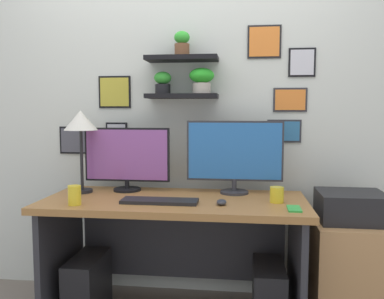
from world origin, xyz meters
TOP-DOWN VIEW (x-y plane):
  - back_wall_assembly at (0.00, 0.44)m, footprint 4.40×0.24m
  - desk at (0.00, 0.05)m, footprint 1.57×0.68m
  - monitor_left at (-0.35, 0.22)m, footprint 0.57×0.18m
  - monitor_right at (0.35, 0.22)m, footprint 0.61×0.18m
  - keyboard at (-0.07, -0.11)m, footprint 0.44×0.14m
  - computer_mouse at (0.29, -0.12)m, footprint 0.06×0.09m
  - desk_lamp at (-0.62, 0.12)m, footprint 0.21×0.21m
  - cell_phone at (0.68, -0.18)m, footprint 0.07×0.14m
  - coffee_mug at (0.60, -0.02)m, footprint 0.08×0.08m
  - water_cup at (-0.53, -0.23)m, footprint 0.07×0.07m
  - drawer_cabinet at (1.04, 0.08)m, footprint 0.44×0.50m
  - printer at (1.04, 0.08)m, footprint 0.38×0.34m
  - computer_tower_left at (-0.54, -0.04)m, footprint 0.18×0.40m
  - computer_tower_right at (0.56, -0.05)m, footprint 0.18×0.40m

SIDE VIEW (x-z plane):
  - computer_tower_left at x=-0.54m, z-range 0.00..0.38m
  - computer_tower_right at x=0.56m, z-range 0.00..0.38m
  - drawer_cabinet at x=1.04m, z-range 0.00..0.63m
  - desk at x=0.00m, z-range 0.16..0.91m
  - printer at x=1.04m, z-range 0.63..0.80m
  - cell_phone at x=0.68m, z-range 0.75..0.76m
  - keyboard at x=-0.07m, z-range 0.75..0.77m
  - computer_mouse at x=0.29m, z-range 0.75..0.78m
  - coffee_mug at x=0.60m, z-range 0.75..0.84m
  - water_cup at x=-0.53m, z-range 0.75..0.86m
  - monitor_left at x=-0.35m, z-range 0.76..1.18m
  - monitor_right at x=0.35m, z-range 0.77..1.23m
  - desk_lamp at x=-0.62m, z-range 0.92..1.45m
  - back_wall_assembly at x=0.00m, z-range 0.00..2.70m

